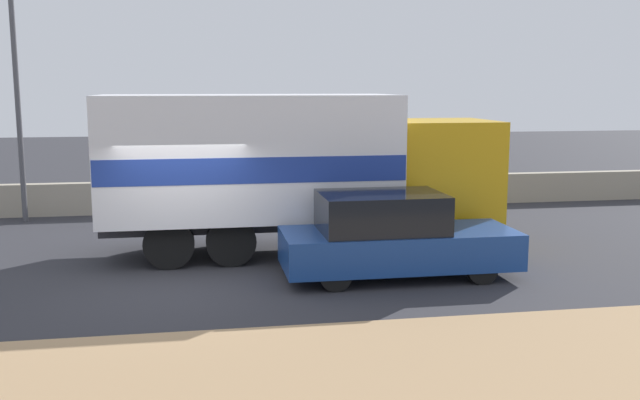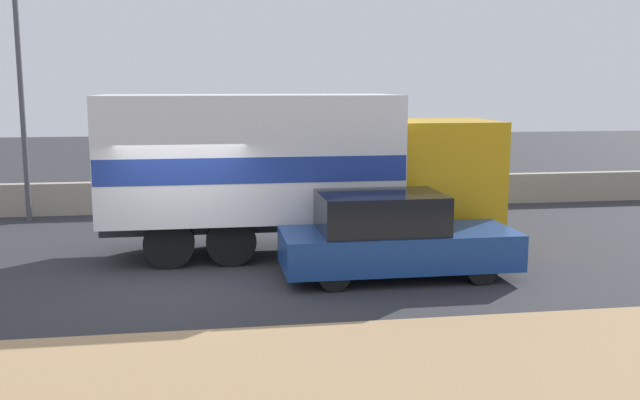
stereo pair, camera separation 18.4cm
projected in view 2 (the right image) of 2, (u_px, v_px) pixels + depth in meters
ground_plane at (182, 285)px, 13.08m from camera, size 80.00×80.00×0.00m
stone_wall_backdrop at (190, 196)px, 20.62m from camera, size 60.00×0.35×0.91m
street_lamp at (18, 48)px, 18.53m from camera, size 0.56×0.28×8.05m
box_truck at (288, 165)px, 15.28m from camera, size 8.45×2.56×3.43m
car_hatchback at (392, 237)px, 13.48m from camera, size 4.44×1.74×1.63m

